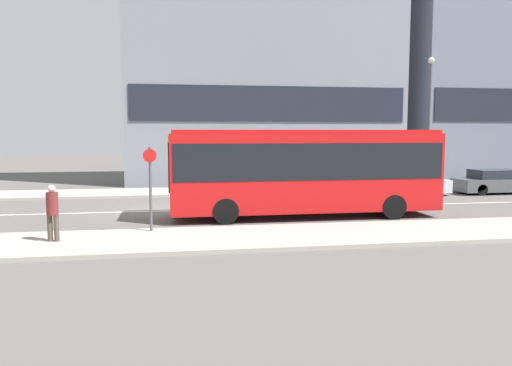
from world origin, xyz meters
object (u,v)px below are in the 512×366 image
at_px(parked_car_1, 497,182).
at_px(pedestrian_near_stop, 52,209).
at_px(parked_car_0, 405,183).
at_px(city_bus, 304,167).
at_px(street_lamp, 430,110).
at_px(bus_stop_sign, 150,182).

distance_m(parked_car_1, pedestrian_near_stop, 23.14).
bearing_deg(pedestrian_near_stop, parked_car_0, 43.27).
distance_m(city_bus, street_lamp, 12.28).
xyz_separation_m(parked_car_1, bus_stop_sign, (-18.35, -8.24, 1.11)).
height_order(city_bus, bus_stop_sign, city_bus).
bearing_deg(city_bus, street_lamp, 40.80).
distance_m(parked_car_0, bus_stop_sign, 15.56).
height_order(parked_car_0, street_lamp, street_lamp).
height_order(city_bus, parked_car_1, city_bus).
xyz_separation_m(city_bus, bus_stop_sign, (-5.87, -2.63, -0.25)).
height_order(parked_car_1, bus_stop_sign, bus_stop_sign).
distance_m(parked_car_0, parked_car_1, 5.31).
distance_m(parked_car_1, street_lamp, 5.41).
relative_size(parked_car_0, street_lamp, 0.59).
bearing_deg(street_lamp, bus_stop_sign, -146.33).
distance_m(pedestrian_near_stop, bus_stop_sign, 3.09).
relative_size(city_bus, street_lamp, 1.42).
relative_size(parked_car_1, pedestrian_near_stop, 2.78).
bearing_deg(bus_stop_sign, pedestrian_near_stop, -158.16).
bearing_deg(parked_car_1, city_bus, -155.76).
bearing_deg(street_lamp, parked_car_0, -141.70).
xyz_separation_m(city_bus, pedestrian_near_stop, (-8.67, -3.75, -0.89)).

